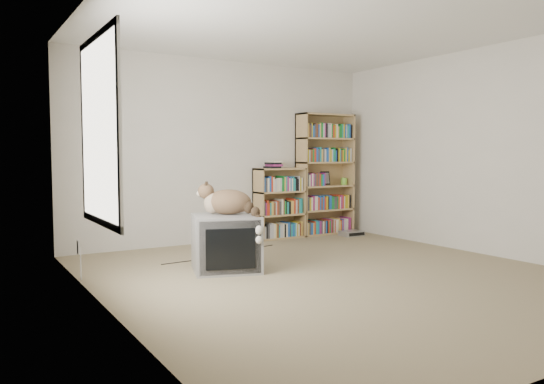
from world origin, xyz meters
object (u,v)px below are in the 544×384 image
crt_tv (226,243)px  dvd_player (351,233)px  bookcase_tall (325,177)px  bookcase_short (279,206)px  cat (232,205)px

crt_tv → dvd_player: 2.91m
bookcase_tall → bookcase_short: size_ratio=1.79×
cat → dvd_player: bearing=56.1°
dvd_player → bookcase_short: bearing=161.8°
crt_tv → dvd_player: size_ratio=2.49×
bookcase_tall → dvd_player: size_ratio=5.53×
crt_tv → cat: size_ratio=1.07×
bookcase_tall → bookcase_short: bearing=-179.9°
bookcase_tall → dvd_player: bookcase_tall is taller
crt_tv → bookcase_short: size_ratio=0.81×
bookcase_tall → dvd_player: bearing=-61.2°
bookcase_short → dvd_player: bookcase_short is taller
bookcase_tall → dvd_player: (0.21, -0.39, -0.83)m
crt_tv → bookcase_short: (1.62, 1.56, 0.18)m
cat → dvd_player: (2.58, 1.18, -0.64)m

